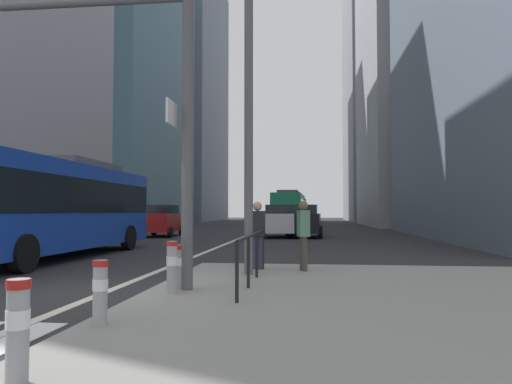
# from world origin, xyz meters

# --- Properties ---
(ground_plane) EXTENTS (160.00, 160.00, 0.00)m
(ground_plane) POSITION_xyz_m (0.00, 20.00, 0.00)
(ground_plane) COLOR #28282B
(median_island) EXTENTS (9.00, 10.00, 0.15)m
(median_island) POSITION_xyz_m (5.50, -1.00, 0.07)
(median_island) COLOR gray
(median_island) RESTS_ON ground
(lane_centre_line) EXTENTS (0.20, 80.00, 0.01)m
(lane_centre_line) POSITION_xyz_m (0.00, 30.00, 0.01)
(lane_centre_line) COLOR beige
(lane_centre_line) RESTS_ON ground
(office_tower_left_mid) EXTENTS (10.58, 21.10, 34.89)m
(office_tower_left_mid) POSITION_xyz_m (-16.00, 39.23, 17.45)
(office_tower_left_mid) COLOR slate
(office_tower_left_mid) RESTS_ON ground
(office_tower_left_far) EXTENTS (10.82, 21.22, 40.13)m
(office_tower_left_far) POSITION_xyz_m (-16.00, 64.37, 20.07)
(office_tower_left_far) COLOR slate
(office_tower_left_far) RESTS_ON ground
(office_tower_right_mid) EXTENTS (13.96, 18.68, 36.46)m
(office_tower_right_mid) POSITION_xyz_m (17.00, 42.41, 18.23)
(office_tower_right_mid) COLOR #9E9EA3
(office_tower_right_mid) RESTS_ON ground
(office_tower_right_far) EXTENTS (13.62, 20.34, 52.23)m
(office_tower_right_far) POSITION_xyz_m (17.00, 67.71, 26.11)
(office_tower_right_far) COLOR gray
(office_tower_right_far) RESTS_ON ground
(city_bus_blue_oncoming) EXTENTS (2.75, 11.02, 3.40)m
(city_bus_blue_oncoming) POSITION_xyz_m (-4.48, 5.99, 1.84)
(city_bus_blue_oncoming) COLOR #14389E
(city_bus_blue_oncoming) RESTS_ON ground
(city_bus_red_receding) EXTENTS (2.90, 11.49, 3.40)m
(city_bus_red_receding) POSITION_xyz_m (2.15, 35.31, 1.84)
(city_bus_red_receding) COLOR #198456
(city_bus_red_receding) RESTS_ON ground
(city_bus_red_distant) EXTENTS (2.87, 11.77, 3.40)m
(city_bus_red_distant) POSITION_xyz_m (2.24, 55.21, 1.84)
(city_bus_red_distant) COLOR #198456
(city_bus_red_distant) RESTS_ON ground
(car_oncoming_mid) EXTENTS (2.19, 4.28, 1.94)m
(car_oncoming_mid) POSITION_xyz_m (-5.12, 19.46, 0.99)
(car_oncoming_mid) COLOR maroon
(car_oncoming_mid) RESTS_ON ground
(car_receding_near) EXTENTS (2.19, 4.31, 1.94)m
(car_receding_near) POSITION_xyz_m (3.70, 19.49, 0.99)
(car_receding_near) COLOR black
(car_receding_near) RESTS_ON ground
(car_receding_far) EXTENTS (2.21, 4.31, 1.94)m
(car_receding_far) POSITION_xyz_m (2.13, 19.37, 0.99)
(car_receding_far) COLOR silver
(car_receding_far) RESTS_ON ground
(traffic_signal_gantry) EXTENTS (6.50, 0.65, 6.00)m
(traffic_signal_gantry) POSITION_xyz_m (-0.47, -0.33, 4.13)
(traffic_signal_gantry) COLOR #515156
(traffic_signal_gantry) RESTS_ON median_island
(street_lamp_post) EXTENTS (5.50, 0.32, 8.00)m
(street_lamp_post) POSITION_xyz_m (2.57, 1.84, 5.28)
(street_lamp_post) COLOR #56565B
(street_lamp_post) RESTS_ON median_island
(bollard_front) EXTENTS (0.20, 0.20, 0.86)m
(bollard_front) POSITION_xyz_m (1.52, -5.00, 0.63)
(bollard_front) COLOR #99999E
(bollard_front) RESTS_ON median_island
(bollard_left) EXTENTS (0.20, 0.20, 0.81)m
(bollard_left) POSITION_xyz_m (1.31, -3.00, 0.60)
(bollard_left) COLOR #99999E
(bollard_left) RESTS_ON median_island
(bollard_right) EXTENTS (0.20, 0.20, 0.90)m
(bollard_right) POSITION_xyz_m (1.54, -0.68, 0.65)
(bollard_right) COLOR #99999E
(bollard_right) RESTS_ON median_island
(bollard_back) EXTENTS (0.20, 0.20, 0.81)m
(bollard_back) POSITION_xyz_m (1.59, -0.32, 0.60)
(bollard_back) COLOR #99999E
(bollard_back) RESTS_ON median_island
(pedestrian_railing) EXTENTS (0.06, 4.25, 0.98)m
(pedestrian_railing) POSITION_xyz_m (2.80, 0.68, 0.87)
(pedestrian_railing) COLOR black
(pedestrian_railing) RESTS_ON median_island
(pedestrian_waiting) EXTENTS (0.40, 0.28, 1.65)m
(pedestrian_waiting) POSITION_xyz_m (2.66, 2.79, 1.06)
(pedestrian_waiting) COLOR #2D334C
(pedestrian_waiting) RESTS_ON median_island
(pedestrian_walking) EXTENTS (0.32, 0.43, 1.67)m
(pedestrian_walking) POSITION_xyz_m (3.79, 2.64, 1.08)
(pedestrian_walking) COLOR #423D38
(pedestrian_walking) RESTS_ON median_island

